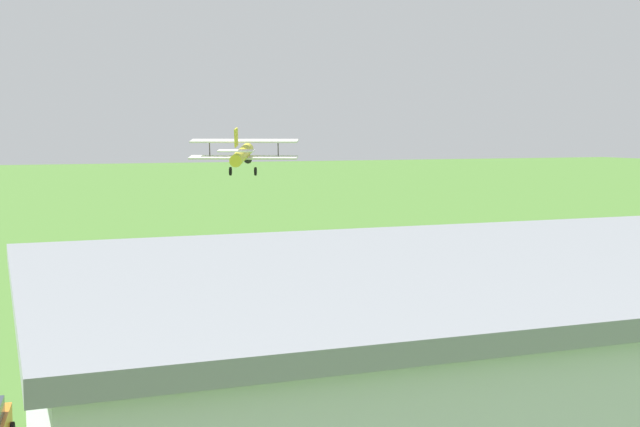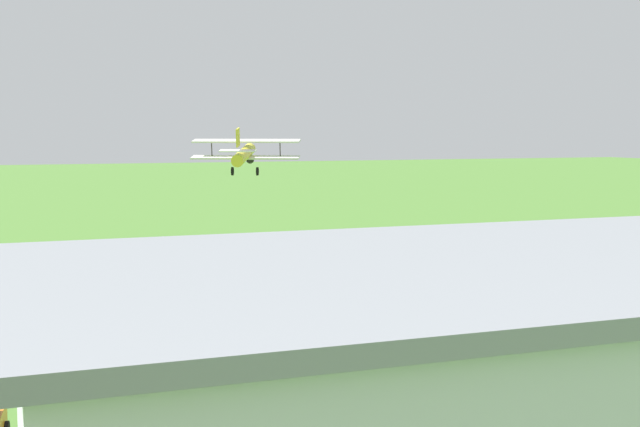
# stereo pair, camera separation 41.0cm
# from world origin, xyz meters

# --- Properties ---
(ground_plane) EXTENTS (400.00, 400.00, 0.00)m
(ground_plane) POSITION_xyz_m (0.00, 0.00, 0.00)
(ground_plane) COLOR #47752D
(biplane) EXTENTS (8.23, 6.93, 3.59)m
(biplane) POSITION_xyz_m (-1.94, -4.02, 7.84)
(biplane) COLOR yellow
(person_at_fence_line) EXTENTS (0.46, 0.46, 1.54)m
(person_at_fence_line) POSITION_xyz_m (11.58, 28.67, 0.76)
(person_at_fence_line) COLOR beige
(person_at_fence_line) RESTS_ON ground_plane
(person_near_hangar_door) EXTENTS (0.54, 0.54, 1.69)m
(person_near_hangar_door) POSITION_xyz_m (-8.15, 25.33, 0.84)
(person_near_hangar_door) COLOR navy
(person_near_hangar_door) RESTS_ON ground_plane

